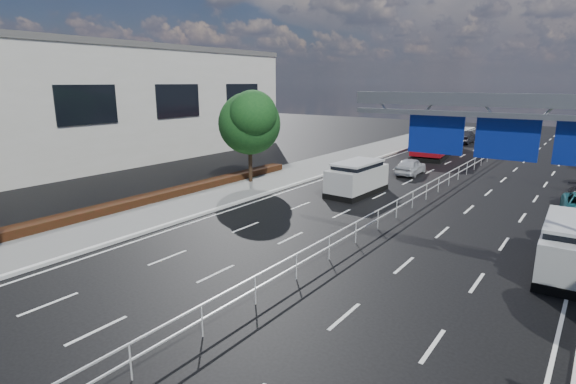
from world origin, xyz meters
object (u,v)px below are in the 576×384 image
Objects in this scene: overhead_gantry at (532,132)px; near_car_silver at (411,166)px; red_bus at (439,136)px; white_minivan at (357,178)px; near_car_dark at (465,137)px; silver_minivan at (573,248)px.

near_car_silver is (-10.43, 17.81, -4.94)m from overhead_gantry.
white_minivan is at bearing -93.38° from red_bus.
near_car_silver is 0.86× the size of near_car_dark.
overhead_gantry is 2.61× the size of near_car_silver.
overhead_gantry is 21.22m from near_car_silver.
red_bus is 2.68× the size of near_car_dark.
white_minivan is at bearing 138.91° from overhead_gantry.
white_minivan is (-10.99, 9.58, -4.54)m from overhead_gantry.
near_car_silver is at bearing -88.67° from red_bus.
near_car_dark is at bearing 94.15° from white_minivan.
near_car_silver is at bearing 126.70° from silver_minivan.
near_car_silver is at bearing 88.44° from white_minivan.
near_car_dark is at bearing 108.03° from silver_minivan.
silver_minivan reaches higher than near_car_dark.
red_bus is at bearing 112.08° from overhead_gantry.
silver_minivan is (1.56, 2.88, -4.55)m from overhead_gantry.
red_bus is (-12.03, 29.65, -3.73)m from overhead_gantry.
red_bus reaches higher than silver_minivan.
silver_minivan reaches higher than near_car_silver.
overhead_gantry is at bearing 104.77° from near_car_dark.
overhead_gantry is 5.61m from silver_minivan.
white_minivan is 14.22m from silver_minivan.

